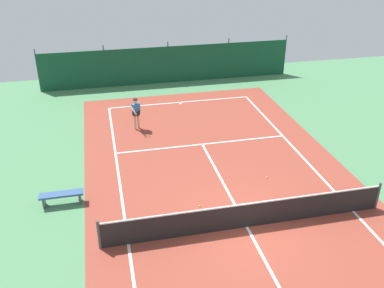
# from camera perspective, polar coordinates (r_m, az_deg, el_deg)

# --- Properties ---
(ground_plane) EXTENTS (36.00, 36.00, 0.00)m
(ground_plane) POSITION_cam_1_polar(r_m,az_deg,el_deg) (15.38, 7.25, -10.84)
(ground_plane) COLOR #4C8456
(court_surface) EXTENTS (11.02, 26.60, 0.01)m
(court_surface) POSITION_cam_1_polar(r_m,az_deg,el_deg) (15.38, 7.26, -10.83)
(court_surface) COLOR brown
(court_surface) RESTS_ON ground
(tennis_net) EXTENTS (10.12, 0.10, 1.10)m
(tennis_net) POSITION_cam_1_polar(r_m,az_deg,el_deg) (15.07, 7.37, -9.31)
(tennis_net) COLOR black
(tennis_net) RESTS_ON ground
(back_fence) EXTENTS (16.30, 0.98, 2.70)m
(back_fence) POSITION_cam_1_polar(r_m,az_deg,el_deg) (29.05, -3.28, 9.71)
(back_fence) COLOR #14472D
(back_fence) RESTS_ON ground
(tennis_player) EXTENTS (0.56, 0.83, 1.64)m
(tennis_player) POSITION_cam_1_polar(r_m,az_deg,el_deg) (21.87, -7.43, 4.27)
(tennis_player) COLOR #D8AD8C
(tennis_player) RESTS_ON ground
(tennis_ball_near_player) EXTENTS (0.07, 0.07, 0.07)m
(tennis_ball_near_player) POSITION_cam_1_polar(r_m,az_deg,el_deg) (16.20, 1.00, -8.21)
(tennis_ball_near_player) COLOR #CCDB33
(tennis_ball_near_player) RESTS_ON ground
(tennis_ball_midcourt) EXTENTS (0.07, 0.07, 0.07)m
(tennis_ball_midcourt) POSITION_cam_1_polar(r_m,az_deg,el_deg) (18.14, 9.89, -4.39)
(tennis_ball_midcourt) COLOR #CCDB33
(tennis_ball_midcourt) RESTS_ON ground
(courtside_bench) EXTENTS (1.60, 0.40, 0.49)m
(courtside_bench) POSITION_cam_1_polar(r_m,az_deg,el_deg) (16.85, -16.91, -6.60)
(courtside_bench) COLOR #335184
(courtside_bench) RESTS_ON ground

